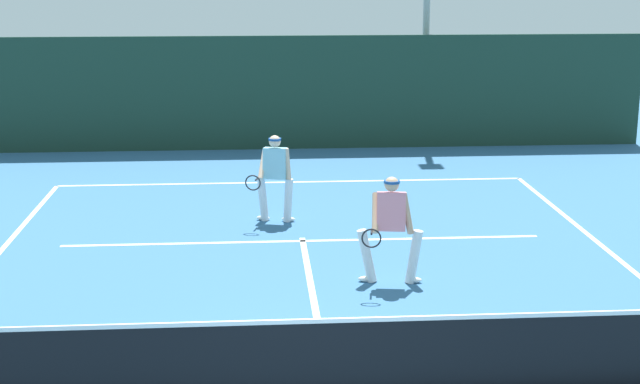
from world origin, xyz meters
TOP-DOWN VIEW (x-y plane):
  - court_line_baseline_far at (0.00, 10.71)m, footprint 10.33×0.10m
  - court_line_service at (0.00, 6.21)m, footprint 8.42×0.10m
  - court_line_centre at (0.00, 3.20)m, footprint 0.10×6.40m
  - tennis_net at (0.00, 0.00)m, footprint 11.32×0.09m
  - player_near at (1.21, 3.96)m, footprint 1.02×0.85m
  - player_far at (-0.45, 7.55)m, footprint 0.94×0.86m
  - tennis_ball at (0.84, 2.37)m, footprint 0.07×0.07m
  - back_fence_windscreen at (0.00, 14.55)m, footprint 18.96×0.12m

SIDE VIEW (x-z plane):
  - court_line_baseline_far at x=0.00m, z-range 0.00..0.01m
  - court_line_service at x=0.00m, z-range 0.00..0.01m
  - court_line_centre at x=0.00m, z-range 0.00..0.01m
  - tennis_ball at x=0.84m, z-range 0.00..0.07m
  - tennis_net at x=0.00m, z-range -0.02..1.07m
  - player_far at x=-0.45m, z-range 0.08..1.74m
  - player_near at x=1.21m, z-range 0.08..1.75m
  - back_fence_windscreen at x=0.00m, z-range 0.00..2.95m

